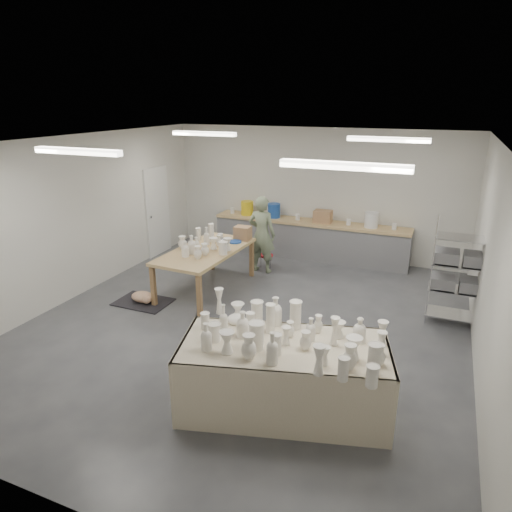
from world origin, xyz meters
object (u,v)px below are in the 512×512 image
at_px(work_table, 209,249).
at_px(red_stool, 266,256).
at_px(drying_table, 284,374).
at_px(potter, 262,234).

bearing_deg(work_table, red_stool, 72.28).
xyz_separation_m(drying_table, potter, (-2.01, 4.25, 0.37)).
distance_m(drying_table, potter, 4.72).
height_order(drying_table, work_table, drying_table).
bearing_deg(potter, red_stool, -88.10).
xyz_separation_m(potter, red_stool, (0.00, 0.27, -0.58)).
bearing_deg(potter, drying_table, 117.14).
relative_size(drying_table, work_table, 1.18).
distance_m(work_table, potter, 1.44).
height_order(drying_table, red_stool, drying_table).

